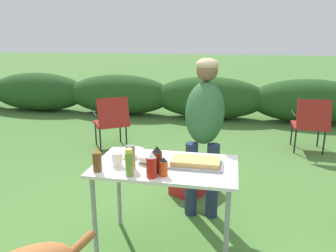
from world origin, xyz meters
name	(u,v)px	position (x,y,z in m)	size (l,w,h in m)	color
ground_plane	(166,248)	(0.00, 0.00, 0.00)	(60.00, 60.00, 0.00)	#477533
shrub_hedge	(209,98)	(0.00, 4.56, 0.44)	(14.40, 0.90, 0.88)	#234C1E
folding_table	(165,174)	(0.00, 0.00, 0.66)	(1.10, 0.64, 0.74)	silver
food_tray	(196,163)	(0.23, 0.02, 0.77)	(0.41, 0.23, 0.06)	#9E9EA3
plate_stack	(131,153)	(-0.32, 0.15, 0.76)	(0.23, 0.23, 0.04)	white
mixing_bowl	(149,157)	(-0.14, 0.03, 0.78)	(0.20, 0.20, 0.09)	silver
paper_cup_stack	(117,159)	(-0.36, -0.09, 0.79)	(0.08, 0.08, 0.10)	white
hot_sauce_bottle	(163,167)	(0.03, -0.20, 0.81)	(0.06, 0.06, 0.14)	#CC4214
bbq_sauce_bottle	(157,160)	(-0.03, -0.15, 0.84)	(0.08, 0.08, 0.20)	#562314
beer_bottle	(97,160)	(-0.46, -0.22, 0.83)	(0.07, 0.07, 0.18)	brown
spice_jar	(130,157)	(-0.24, -0.12, 0.83)	(0.08, 0.08, 0.18)	#B2893D
ketchup_bottle	(151,165)	(-0.05, -0.24, 0.83)	(0.07, 0.07, 0.19)	red
relish_jar	(129,163)	(-0.21, -0.25, 0.84)	(0.06, 0.06, 0.20)	olive
standing_person_with_beanie	(204,121)	(0.23, 0.68, 0.93)	(0.37, 0.47, 1.50)	#232D4C
camp_chair_green_behind_table	(111,120)	(-1.31, 2.26, 0.47)	(0.71, 0.75, 0.83)	maroon
camp_chair_near_hedge	(310,122)	(1.63, 2.71, 0.47)	(0.49, 0.60, 0.83)	maroon
cooler_box	(193,177)	(0.09, 1.07, 0.17)	(0.51, 0.57, 0.34)	#B21E1E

